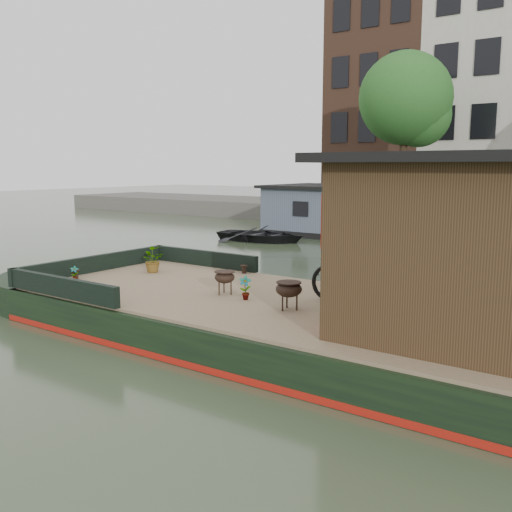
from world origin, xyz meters
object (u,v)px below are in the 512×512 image
Objects in this scene: cabin at (493,245)px; brazier_rear at (225,283)px; dinghy at (261,232)px; brazier_front at (289,296)px; potted_plant_a at (245,288)px; bicycle at (364,276)px.

brazier_rear is (-4.44, -0.11, -1.02)m from cabin.
brazier_front is at bearing -149.66° from dinghy.
dinghy is at bearing 122.07° from brazier_rear.
brazier_front is (0.97, -0.15, 0.02)m from potted_plant_a.
potted_plant_a reaches higher than dinghy.
brazier_front is at bearing -10.36° from brazier_rear.
cabin is at bearing 1.39° from brazier_rear.
cabin is 2.27m from bicycle.
potted_plant_a is (-1.82, -0.80, -0.28)m from bicycle.
cabin is 4.03m from potted_plant_a.
cabin is at bearing -110.23° from bicycle.
cabin is at bearing 7.54° from brazier_front.
potted_plant_a is at bearing -13.33° from brazier_rear.
potted_plant_a is 12.74m from dinghy.
brazier_front reaches higher than potted_plant_a.
potted_plant_a is at bearing -176.49° from cabin.
potted_plant_a is at bearing 108.55° from bicycle.
bicycle is 13.25m from dinghy.
cabin is 4.56m from brazier_rear.
cabin reaches higher than brazier_rear.
dinghy is at bearing 136.75° from cabin.
bicycle reaches higher than brazier_front.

